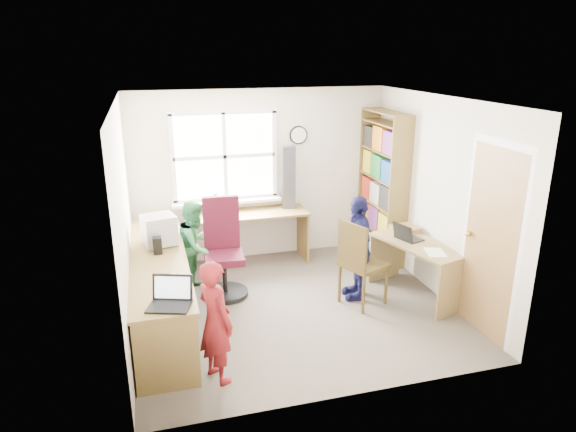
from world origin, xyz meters
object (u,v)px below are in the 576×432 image
at_px(cd_tower, 289,177).
at_px(wooden_chair, 359,261).
at_px(crt_monitor, 159,230).
at_px(laptop_left, 171,298).
at_px(right_desk, 418,258).
at_px(person_navy, 357,248).
at_px(swivel_chair, 223,254).
at_px(person_red, 215,322).
at_px(person_green, 196,246).
at_px(l_desk, 181,296).
at_px(potted_plant, 213,203).
at_px(bookshelf, 382,190).
at_px(laptop_right, 406,236).

bearing_deg(cd_tower, wooden_chair, -65.98).
height_order(crt_monitor, laptop_left, crt_monitor).
relative_size(crt_monitor, laptop_left, 0.96).
bearing_deg(wooden_chair, right_desk, -20.85).
xyz_separation_m(right_desk, person_navy, (-0.72, 0.18, 0.14)).
relative_size(laptop_left, cd_tower, 0.50).
relative_size(swivel_chair, person_red, 1.03).
height_order(cd_tower, person_green, cd_tower).
relative_size(crt_monitor, cd_tower, 0.48).
bearing_deg(cd_tower, l_desk, -121.71).
xyz_separation_m(right_desk, potted_plant, (-2.24, 1.61, 0.40)).
distance_m(cd_tower, potted_plant, 1.12).
distance_m(l_desk, potted_plant, 1.93).
height_order(swivel_chair, laptop_left, swivel_chair).
xyz_separation_m(swivel_chair, cd_tower, (1.09, 0.92, 0.67)).
height_order(wooden_chair, person_navy, person_navy).
relative_size(l_desk, person_green, 2.53).
height_order(swivel_chair, cd_tower, cd_tower).
distance_m(bookshelf, person_green, 2.75).
bearing_deg(cd_tower, swivel_chair, -128.71).
height_order(bookshelf, potted_plant, bookshelf).
distance_m(laptop_right, cd_tower, 1.89).
relative_size(bookshelf, laptop_left, 4.80).
distance_m(laptop_left, person_navy, 2.49).
bearing_deg(swivel_chair, laptop_right, -11.26).
distance_m(laptop_right, potted_plant, 2.61).
bearing_deg(person_red, laptop_right, -91.14).
height_order(person_red, person_navy, person_navy).
relative_size(l_desk, laptop_right, 7.95).
xyz_separation_m(l_desk, person_navy, (2.11, 0.35, 0.18)).
height_order(right_desk, crt_monitor, crt_monitor).
bearing_deg(laptop_left, l_desk, 99.51).
distance_m(bookshelf, wooden_chair, 1.67).
height_order(wooden_chair, laptop_right, wooden_chair).
bearing_deg(person_navy, potted_plant, -125.92).
relative_size(laptop_right, person_green, 0.32).
bearing_deg(laptop_left, right_desk, 35.82).
xyz_separation_m(person_red, person_navy, (1.87, 1.19, 0.06)).
bearing_deg(cd_tower, right_desk, -43.49).
bearing_deg(person_green, wooden_chair, -86.70).
bearing_deg(wooden_chair, crt_monitor, 140.23).
height_order(right_desk, laptop_left, laptop_left).
bearing_deg(wooden_chair, swivel_chair, 129.79).
xyz_separation_m(laptop_right, person_green, (-2.47, 0.74, -0.16)).
distance_m(laptop_left, person_red, 0.45).
distance_m(crt_monitor, laptop_right, 2.94).
xyz_separation_m(wooden_chair, potted_plant, (-1.47, 1.64, 0.34)).
xyz_separation_m(cd_tower, person_navy, (0.44, -1.45, -0.55)).
bearing_deg(cd_tower, person_navy, -61.95).
bearing_deg(potted_plant, cd_tower, 1.23).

